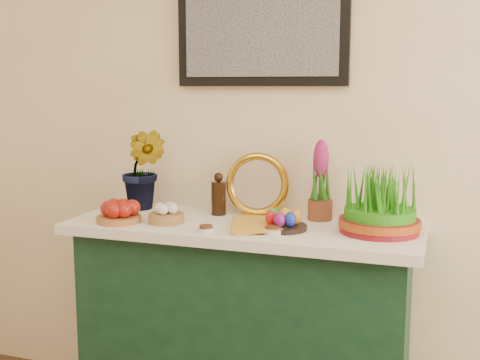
% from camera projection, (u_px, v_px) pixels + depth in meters
% --- Properties ---
extents(sideboard, '(1.30, 0.45, 0.85)m').
position_uv_depth(sideboard, '(244.00, 332.00, 2.48)').
color(sideboard, '#163C24').
rests_on(sideboard, ground).
extents(tablecloth, '(1.40, 0.55, 0.04)m').
position_uv_depth(tablecloth, '(244.00, 227.00, 2.41)').
color(tablecloth, white).
rests_on(tablecloth, sideboard).
extents(hyacinth_green, '(0.26, 0.23, 0.47)m').
position_uv_depth(hyacinth_green, '(143.00, 156.00, 2.64)').
color(hyacinth_green, '#2A6C19').
rests_on(hyacinth_green, tablecloth).
extents(apple_bowl, '(0.21, 0.21, 0.09)m').
position_uv_depth(apple_bowl, '(119.00, 213.00, 2.41)').
color(apple_bowl, '#A26131').
rests_on(apple_bowl, tablecloth).
extents(garlic_basket, '(0.15, 0.15, 0.08)m').
position_uv_depth(garlic_basket, '(166.00, 215.00, 2.40)').
color(garlic_basket, '#A77C43').
rests_on(garlic_basket, tablecloth).
extents(vinegar_cruet, '(0.06, 0.06, 0.18)m').
position_uv_depth(vinegar_cruet, '(219.00, 196.00, 2.54)').
color(vinegar_cruet, black).
rests_on(vinegar_cruet, tablecloth).
extents(mirror, '(0.27, 0.10, 0.27)m').
position_uv_depth(mirror, '(257.00, 185.00, 2.52)').
color(mirror, gold).
rests_on(mirror, tablecloth).
extents(book, '(0.23, 0.28, 0.03)m').
position_uv_depth(book, '(231.00, 224.00, 2.31)').
color(book, gold).
rests_on(book, tablecloth).
extents(spice_dish_left, '(0.06, 0.06, 0.03)m').
position_uv_depth(spice_dish_left, '(206.00, 229.00, 2.25)').
color(spice_dish_left, silver).
rests_on(spice_dish_left, tablecloth).
extents(spice_dish_right, '(0.07, 0.07, 0.03)m').
position_uv_depth(spice_dish_right, '(273.00, 230.00, 2.22)').
color(spice_dish_right, silver).
rests_on(spice_dish_right, tablecloth).
extents(egg_plate, '(0.22, 0.22, 0.08)m').
position_uv_depth(egg_plate, '(282.00, 222.00, 2.28)').
color(egg_plate, black).
rests_on(egg_plate, tablecloth).
extents(hyacinth_pink, '(0.10, 0.10, 0.33)m').
position_uv_depth(hyacinth_pink, '(321.00, 184.00, 2.44)').
color(hyacinth_pink, brown).
rests_on(hyacinth_pink, tablecloth).
extents(wheatgrass_sabzeh, '(0.30, 0.30, 0.25)m').
position_uv_depth(wheatgrass_sabzeh, '(380.00, 204.00, 2.23)').
color(wheatgrass_sabzeh, maroon).
rests_on(wheatgrass_sabzeh, tablecloth).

